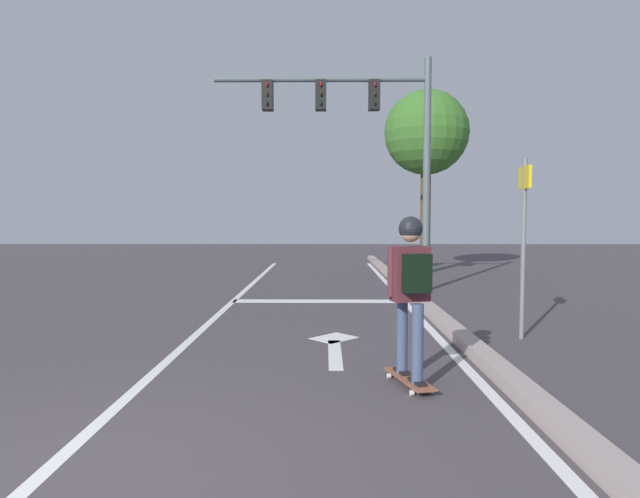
% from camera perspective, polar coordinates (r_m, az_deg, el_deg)
% --- Properties ---
extents(lane_line_center, '(0.12, 20.00, 0.01)m').
position_cam_1_polar(lane_line_center, '(9.32, -10.69, -6.78)').
color(lane_line_center, white).
rests_on(lane_line_center, ground).
extents(lane_line_curbside, '(0.12, 20.00, 0.01)m').
position_cam_1_polar(lane_line_curbside, '(9.28, 10.20, -6.83)').
color(lane_line_curbside, white).
rests_on(lane_line_curbside, ground).
extents(stop_bar, '(3.50, 0.40, 0.01)m').
position_cam_1_polar(stop_bar, '(10.51, 0.25, -5.58)').
color(stop_bar, white).
rests_on(stop_bar, ground).
extents(lane_arrow_stem, '(0.16, 1.40, 0.01)m').
position_cam_1_polar(lane_arrow_stem, '(6.53, 1.61, -11.12)').
color(lane_arrow_stem, white).
rests_on(lane_arrow_stem, ground).
extents(lane_arrow_head, '(0.71, 0.71, 0.01)m').
position_cam_1_polar(lane_arrow_head, '(7.36, 1.49, -9.46)').
color(lane_arrow_head, white).
rests_on(lane_arrow_head, ground).
extents(curb_strip, '(0.24, 24.00, 0.14)m').
position_cam_1_polar(curb_strip, '(9.31, 11.73, -6.39)').
color(curb_strip, '#A3928D').
rests_on(curb_strip, ground).
extents(skateboard, '(0.42, 0.83, 0.08)m').
position_cam_1_polar(skateboard, '(5.42, 9.50, -13.54)').
color(skateboard, brown).
rests_on(skateboard, ground).
extents(skater, '(0.43, 0.60, 1.57)m').
position_cam_1_polar(skater, '(5.21, 9.69, -3.04)').
color(skater, '#3D4D6B').
rests_on(skater, skateboard).
extents(traffic_signal_mast, '(4.76, 0.34, 5.13)m').
position_cam_1_polar(traffic_signal_mast, '(12.08, 4.64, 13.13)').
color(traffic_signal_mast, '#536163').
rests_on(traffic_signal_mast, ground).
extents(street_sign_post, '(0.06, 0.44, 2.42)m').
position_cam_1_polar(street_sign_post, '(7.64, 20.95, 2.66)').
color(street_sign_post, slate).
rests_on(street_sign_post, ground).
extents(roadside_tree, '(2.46, 2.46, 5.35)m').
position_cam_1_polar(roadside_tree, '(16.19, 11.28, 11.95)').
color(roadside_tree, brown).
rests_on(roadside_tree, ground).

